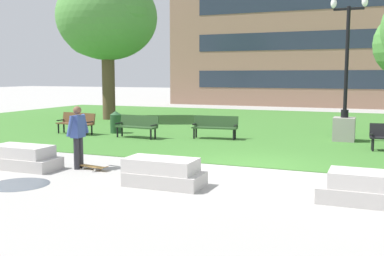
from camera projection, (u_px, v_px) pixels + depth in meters
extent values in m
plane|color=#A3A09B|center=(250.00, 167.00, 12.43)|extent=(140.00, 140.00, 0.00)
cube|color=#3D752D|center=(303.00, 128.00, 21.64)|extent=(40.00, 20.00, 0.02)
cube|color=#BCB7B2|center=(27.00, 163.00, 12.20)|extent=(1.80, 0.90, 0.32)
cube|color=beige|center=(22.00, 151.00, 12.22)|extent=(1.66, 0.83, 0.32)
cube|color=#BCB7B2|center=(165.00, 179.00, 10.34)|extent=(1.80, 0.90, 0.32)
cube|color=beige|center=(161.00, 165.00, 10.34)|extent=(1.66, 0.83, 0.32)
cube|color=#BCB7B2|center=(364.00, 195.00, 8.95)|extent=(1.80, 0.90, 0.32)
cube|color=beige|center=(373.00, 180.00, 8.85)|extent=(1.66, 0.83, 0.32)
cylinder|color=#28282D|center=(81.00, 152.00, 12.32)|extent=(0.15, 0.15, 0.86)
cylinder|color=#28282D|center=(77.00, 154.00, 12.13)|extent=(0.15, 0.15, 0.86)
cube|color=#334784|center=(78.00, 126.00, 12.14)|extent=(0.27, 0.42, 0.60)
cylinder|color=#334784|center=(85.00, 124.00, 12.47)|extent=(0.12, 0.30, 0.55)
cylinder|color=#334784|center=(70.00, 126.00, 11.80)|extent=(0.12, 0.30, 0.55)
sphere|color=brown|center=(77.00, 110.00, 12.09)|extent=(0.22, 0.22, 0.22)
cube|color=olive|center=(92.00, 166.00, 12.13)|extent=(0.82, 0.34, 0.02)
cube|color=olive|center=(104.00, 167.00, 11.89)|extent=(0.15, 0.22, 0.06)
cube|color=olive|center=(80.00, 164.00, 12.37)|extent=(0.15, 0.22, 0.06)
cylinder|color=silver|center=(101.00, 169.00, 12.12)|extent=(0.06, 0.04, 0.06)
cylinder|color=silver|center=(95.00, 170.00, 11.93)|extent=(0.06, 0.04, 0.06)
cylinder|color=silver|center=(89.00, 167.00, 12.35)|extent=(0.06, 0.04, 0.06)
cylinder|color=silver|center=(83.00, 168.00, 12.16)|extent=(0.06, 0.04, 0.06)
cylinder|color=#47515B|center=(19.00, 184.00, 10.48)|extent=(1.41, 1.41, 0.01)
cube|color=brown|center=(75.00, 124.00, 19.21)|extent=(1.84, 0.65, 0.05)
cube|color=brown|center=(79.00, 118.00, 19.41)|extent=(1.80, 0.34, 0.46)
cube|color=black|center=(60.00, 120.00, 19.60)|extent=(0.11, 0.40, 0.04)
cube|color=black|center=(90.00, 122.00, 18.80)|extent=(0.11, 0.40, 0.04)
cylinder|color=black|center=(58.00, 129.00, 19.49)|extent=(0.07, 0.07, 0.41)
cylinder|color=black|center=(87.00, 131.00, 18.72)|extent=(0.07, 0.07, 0.41)
cylinder|color=black|center=(64.00, 128.00, 19.76)|extent=(0.07, 0.07, 0.41)
cylinder|color=black|center=(92.00, 130.00, 19.00)|extent=(0.07, 0.07, 0.41)
cube|color=black|center=(372.00, 134.00, 15.03)|extent=(0.09, 0.40, 0.04)
cylinder|color=black|center=(373.00, 145.00, 14.90)|extent=(0.07, 0.07, 0.41)
cylinder|color=black|center=(372.00, 144.00, 15.21)|extent=(0.07, 0.07, 0.41)
cube|color=#284723|center=(215.00, 128.00, 17.75)|extent=(1.84, 0.62, 0.05)
cube|color=#284723|center=(216.00, 122.00, 17.97)|extent=(1.80, 0.31, 0.46)
cube|color=black|center=(194.00, 124.00, 17.97)|extent=(0.10, 0.40, 0.04)
cube|color=black|center=(235.00, 126.00, 17.51)|extent=(0.10, 0.40, 0.04)
cylinder|color=black|center=(194.00, 133.00, 17.85)|extent=(0.07, 0.07, 0.41)
cylinder|color=black|center=(234.00, 135.00, 17.41)|extent=(0.07, 0.07, 0.41)
cylinder|color=black|center=(196.00, 133.00, 18.16)|extent=(0.07, 0.07, 0.41)
cylinder|color=black|center=(235.00, 134.00, 17.71)|extent=(0.07, 0.07, 0.41)
cube|color=#284723|center=(136.00, 127.00, 18.01)|extent=(1.83, 0.59, 0.05)
cube|color=#284723|center=(139.00, 121.00, 18.20)|extent=(1.80, 0.27, 0.46)
cube|color=black|center=(119.00, 123.00, 18.37)|extent=(0.09, 0.40, 0.04)
cube|color=black|center=(154.00, 125.00, 17.62)|extent=(0.09, 0.40, 0.04)
cylinder|color=black|center=(117.00, 132.00, 18.25)|extent=(0.07, 0.07, 0.41)
cylinder|color=black|center=(151.00, 135.00, 17.54)|extent=(0.07, 0.07, 0.41)
cylinder|color=black|center=(122.00, 131.00, 18.54)|extent=(0.07, 0.07, 0.41)
cylinder|color=black|center=(155.00, 134.00, 17.82)|extent=(0.07, 0.07, 0.41)
cube|color=gray|center=(344.00, 129.00, 17.28)|extent=(0.80, 0.80, 0.90)
cylinder|color=black|center=(345.00, 114.00, 17.21)|extent=(0.28, 0.28, 0.30)
cylinder|color=black|center=(347.00, 63.00, 16.98)|extent=(0.14, 0.14, 4.17)
cube|color=black|center=(349.00, 9.00, 16.74)|extent=(1.10, 0.08, 0.08)
ellipsoid|color=white|center=(334.00, 3.00, 16.92)|extent=(0.22, 0.22, 0.36)
ellipsoid|color=white|center=(365.00, 2.00, 16.51)|extent=(0.22, 0.22, 0.36)
cylinder|color=brown|center=(108.00, 82.00, 25.50)|extent=(0.72, 0.72, 4.19)
ellipsoid|color=#4C893D|center=(107.00, 17.00, 25.07)|extent=(5.61, 5.61, 4.77)
sphere|color=#4C893D|center=(90.00, 29.00, 26.23)|extent=(3.08, 3.08, 3.08)
sphere|color=#4C893D|center=(124.00, 9.00, 24.00)|extent=(2.80, 2.80, 2.80)
cylinder|color=#234C28|center=(116.00, 124.00, 19.60)|extent=(0.48, 0.48, 0.80)
cone|color=#234C28|center=(116.00, 113.00, 19.54)|extent=(0.49, 0.49, 0.16)
cube|color=#8E6B56|center=(300.00, 23.00, 35.15)|extent=(22.00, 1.00, 13.11)
cube|color=#232D3D|center=(297.00, 79.00, 35.19)|extent=(16.50, 0.03, 1.40)
cube|color=#232D3D|center=(298.00, 41.00, 34.84)|extent=(16.50, 0.03, 1.40)
cube|color=#232D3D|center=(300.00, 1.00, 34.49)|extent=(16.50, 0.03, 1.40)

